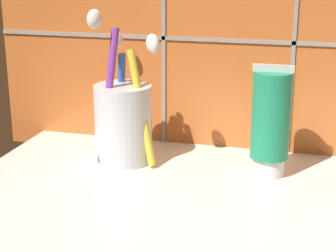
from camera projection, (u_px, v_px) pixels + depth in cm
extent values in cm
cube|color=silver|center=(258.00, 216.00, 56.41)|extent=(65.05, 35.28, 2.00)
cube|color=gray|center=(280.00, 43.00, 67.69)|extent=(75.05, 0.24, 0.50)
cube|color=gray|center=(297.00, 0.00, 65.78)|extent=(0.50, 0.24, 41.97)
cylinder|color=silver|center=(123.00, 124.00, 67.26)|extent=(6.91, 6.91, 9.40)
cylinder|color=yellow|center=(141.00, 108.00, 65.26)|extent=(4.21, 2.84, 13.51)
ellipsoid|color=white|center=(153.00, 44.00, 61.66)|extent=(2.54, 2.19, 2.55)
cylinder|color=blue|center=(121.00, 101.00, 69.87)|extent=(3.29, 5.57, 12.83)
ellipsoid|color=white|center=(117.00, 39.00, 70.39)|extent=(2.20, 2.71, 2.67)
cylinder|color=purple|center=(108.00, 97.00, 65.13)|extent=(2.99, 2.95, 15.98)
ellipsoid|color=white|center=(94.00, 19.00, 61.82)|extent=(2.34, 2.33, 2.43)
cylinder|color=white|center=(268.00, 166.00, 64.00)|extent=(3.65, 3.65, 2.16)
cylinder|color=#1E8C60|center=(270.00, 115.00, 62.23)|extent=(4.29, 4.29, 9.82)
cube|color=silver|center=(273.00, 68.00, 60.65)|extent=(4.51, 0.36, 0.80)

